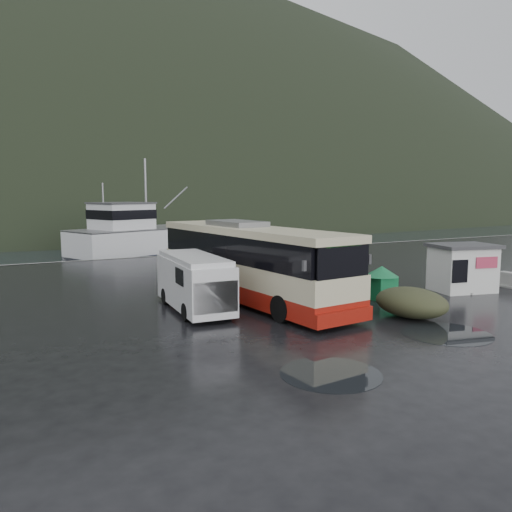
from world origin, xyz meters
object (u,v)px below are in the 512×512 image
white_van (195,310)px  waste_bin_left (381,299)px  jersey_barrier_b (464,289)px  ticket_kiosk (461,291)px  fishing_trawler (170,244)px  jersey_barrier_a (461,292)px  coach_bus (249,299)px  waste_bin_right (308,303)px  dome_tent (411,317)px

white_van → waste_bin_left: size_ratio=3.59×
waste_bin_left → jersey_barrier_b: waste_bin_left is taller
ticket_kiosk → fishing_trawler: size_ratio=0.13×
white_van → fishing_trawler: (7.95, 27.52, 0.00)m
jersey_barrier_a → jersey_barrier_b: bearing=31.4°
coach_bus → waste_bin_right: size_ratio=8.49×
dome_tent → fishing_trawler: size_ratio=0.13×
waste_bin_right → fishing_trawler: size_ratio=0.06×
ticket_kiosk → fishing_trawler: bearing=113.3°
waste_bin_right → white_van: bearing=167.4°
waste_bin_left → waste_bin_right: waste_bin_left is taller
white_van → dome_tent: size_ratio=1.85×
waste_bin_right → coach_bus: bearing=136.0°
dome_tent → fishing_trawler: fishing_trawler is taller
ticket_kiosk → coach_bus: bearing=175.7°
ticket_kiosk → white_van: bearing=-177.2°
coach_bus → white_van: bearing=-170.1°
dome_tent → jersey_barrier_b: 7.47m
dome_tent → waste_bin_right: bearing=117.4°
ticket_kiosk → jersey_barrier_b: ticket_kiosk is taller
waste_bin_left → dome_tent: bearing=-112.2°
white_van → jersey_barrier_a: size_ratio=3.56×
coach_bus → waste_bin_left: coach_bus is taller
white_van → jersey_barrier_a: 13.37m
jersey_barrier_b → fishing_trawler: size_ratio=0.07×
white_van → jersey_barrier_a: (13.12, -2.56, 0.00)m
coach_bus → jersey_barrier_b: 11.30m
waste_bin_right → ticket_kiosk: (8.32, -1.30, 0.00)m
waste_bin_right → ticket_kiosk: bearing=-8.8°
coach_bus → dome_tent: (4.12, -6.01, 0.00)m
jersey_barrier_a → jersey_barrier_b: 0.91m
waste_bin_right → dome_tent: 4.58m
dome_tent → jersey_barrier_a: (6.02, 2.62, 0.00)m
dome_tent → ticket_kiosk: bearing=24.0°
dome_tent → jersey_barrier_a: 6.57m
ticket_kiosk → waste_bin_left: bearing=-171.3°
white_van → waste_bin_right: bearing=-8.7°
waste_bin_left → ticket_kiosk: bearing=-4.4°
jersey_barrier_a → jersey_barrier_b: jersey_barrier_b is taller
fishing_trawler → dome_tent: bearing=-112.7°
waste_bin_right → fishing_trawler: fishing_trawler is taller
jersey_barrier_a → ticket_kiosk: bearing=37.4°
waste_bin_left → jersey_barrier_b: (5.51, -0.05, 0.00)m
dome_tent → ticket_kiosk: 6.80m
waste_bin_left → jersey_barrier_a: size_ratio=0.99×
waste_bin_right → jersey_barrier_a: bearing=-10.1°
jersey_barrier_a → fishing_trawler: 30.52m
jersey_barrier_b → waste_bin_right: bearing=173.8°
waste_bin_right → jersey_barrier_b: waste_bin_right is taller
coach_bus → jersey_barrier_b: (10.92, -2.91, 0.00)m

